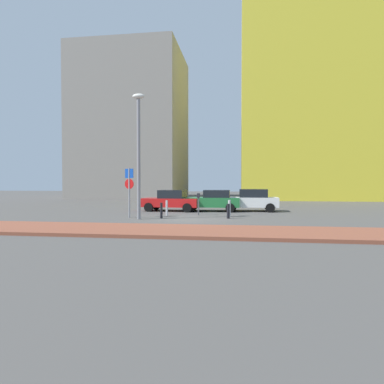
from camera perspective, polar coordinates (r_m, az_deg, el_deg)
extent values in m
plane|color=#4C4947|center=(19.53, -0.55, -4.52)|extent=(120.00, 120.00, 0.00)
cube|color=brown|center=(14.21, -3.90, -6.55)|extent=(40.00, 3.47, 0.14)
cube|color=red|center=(24.74, -3.59, -1.76)|extent=(4.26, 2.03, 0.63)
cube|color=black|center=(24.68, -3.35, -0.35)|extent=(1.92, 1.74, 0.59)
cylinder|color=black|center=(24.32, -7.36, -2.57)|extent=(0.65, 0.26, 0.64)
cylinder|color=black|center=(26.01, -6.08, -2.30)|extent=(0.65, 0.26, 0.64)
cylinder|color=black|center=(23.56, -0.83, -2.69)|extent=(0.65, 0.26, 0.64)
cylinder|color=black|center=(25.29, 0.04, -2.40)|extent=(0.65, 0.26, 0.64)
cube|color=#237238|center=(24.56, 3.26, -1.72)|extent=(4.11, 1.82, 0.69)
cube|color=black|center=(24.51, 4.22, -0.29)|extent=(1.88, 1.65, 0.54)
cylinder|color=black|center=(23.85, -0.23, -2.64)|extent=(0.64, 0.23, 0.64)
cylinder|color=black|center=(25.60, 0.29, -2.35)|extent=(0.64, 0.23, 0.64)
cylinder|color=black|center=(23.65, 6.47, -2.69)|extent=(0.64, 0.23, 0.64)
cylinder|color=black|center=(25.40, 6.53, -2.39)|extent=(0.64, 0.23, 0.64)
cube|color=white|center=(24.88, 9.89, -1.68)|extent=(3.93, 1.71, 0.70)
cube|color=black|center=(24.85, 10.33, -0.20)|extent=(2.00, 1.56, 0.59)
cylinder|color=black|center=(24.07, 6.75, -2.61)|extent=(0.64, 0.23, 0.64)
cylinder|color=black|center=(25.74, 6.88, -2.34)|extent=(0.64, 0.23, 0.64)
cylinder|color=black|center=(24.13, 13.09, -2.63)|extent=(0.64, 0.23, 0.64)
cylinder|color=black|center=(25.80, 12.80, -2.36)|extent=(0.64, 0.23, 0.64)
cylinder|color=gray|center=(20.28, -10.57, -0.17)|extent=(0.10, 0.10, 2.94)
cube|color=#1447B7|center=(20.28, -10.59, 3.13)|extent=(0.54, 0.17, 0.55)
cylinder|color=red|center=(20.27, -10.58, 1.35)|extent=(0.59, 0.17, 0.60)
cylinder|color=#4C4C51|center=(21.43, 1.10, -2.47)|extent=(0.08, 0.08, 1.12)
cube|color=black|center=(21.39, 1.10, -0.59)|extent=(0.18, 0.14, 0.28)
cylinder|color=gray|center=(19.38, -9.01, 5.47)|extent=(0.20, 0.20, 6.80)
ellipsoid|color=silver|center=(19.94, -9.06, 15.70)|extent=(0.70, 0.36, 0.30)
cylinder|color=#B7B7BC|center=(21.41, -4.30, -2.70)|extent=(0.13, 0.13, 0.96)
cylinder|color=#B7B7BC|center=(20.56, 6.35, -2.79)|extent=(0.15, 0.15, 1.03)
cylinder|color=black|center=(19.78, -5.21, -3.14)|extent=(0.14, 0.14, 0.91)
cylinder|color=black|center=(19.66, 6.16, -3.24)|extent=(0.17, 0.17, 0.85)
cube|color=gold|center=(48.64, 20.46, 14.79)|extent=(19.68, 14.77, 26.53)
cube|color=gray|center=(48.35, -10.13, 10.90)|extent=(13.94, 12.41, 19.84)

